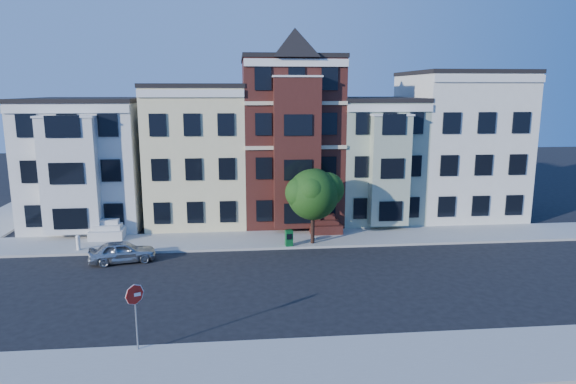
{
  "coord_description": "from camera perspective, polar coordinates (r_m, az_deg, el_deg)",
  "views": [
    {
      "loc": [
        -4.04,
        -24.83,
        9.9
      ],
      "look_at": [
        -1.22,
        3.5,
        4.2
      ],
      "focal_mm": 32.0,
      "sensor_mm": 36.0,
      "label": 1
    }
  ],
  "objects": [
    {
      "name": "house_yellow",
      "position": [
        39.74,
        -9.94,
        4.07
      ],
      "size": [
        7.0,
        9.0,
        10.0
      ],
      "primitive_type": "cube",
      "color": "beige",
      "rests_on": "ground"
    },
    {
      "name": "far_sidewalk",
      "position": [
        34.5,
        1.27,
        -5.22
      ],
      "size": [
        60.0,
        4.0,
        0.15
      ],
      "primitive_type": "cube",
      "color": "#9E9B93",
      "rests_on": "ground"
    },
    {
      "name": "stop_sign",
      "position": [
        20.66,
        -16.55,
        -12.76
      ],
      "size": [
        0.8,
        0.42,
        2.96
      ],
      "primitive_type": null,
      "rotation": [
        0.0,
        0.0,
        0.39
      ],
      "color": "#A7140D",
      "rests_on": "near_sidewalk"
    },
    {
      "name": "ground",
      "position": [
        27.03,
        3.36,
        -10.18
      ],
      "size": [
        120.0,
        120.0,
        0.0
      ],
      "primitive_type": "plane",
      "color": "black"
    },
    {
      "name": "house_cream",
      "position": [
        43.28,
        18.32,
        4.92
      ],
      "size": [
        8.0,
        9.0,
        11.0
      ],
      "primitive_type": "cube",
      "color": "silver",
      "rests_on": "ground"
    },
    {
      "name": "house_brown",
      "position": [
        39.72,
        0.17,
        5.69
      ],
      "size": [
        7.0,
        9.0,
        12.0
      ],
      "primitive_type": "cube",
      "color": "#3E1914",
      "rests_on": "ground"
    },
    {
      "name": "fire_hydrant",
      "position": [
        34.37,
        -22.27,
        -5.37
      ],
      "size": [
        0.33,
        0.33,
        0.76
      ],
      "primitive_type": "cylinder",
      "rotation": [
        0.0,
        0.0,
        -0.3
      ],
      "color": "silver",
      "rests_on": "far_sidewalk"
    },
    {
      "name": "near_sidewalk",
      "position": [
        19.9,
        7.15,
        -18.36
      ],
      "size": [
        60.0,
        4.0,
        0.15
      ],
      "primitive_type": "cube",
      "color": "#9E9B93",
      "rests_on": "ground"
    },
    {
      "name": "parked_car",
      "position": [
        31.55,
        -17.94,
        -6.32
      ],
      "size": [
        3.99,
        2.26,
        1.28
      ],
      "primitive_type": "imported",
      "rotation": [
        0.0,
        0.0,
        1.78
      ],
      "color": "#ADB0B5",
      "rests_on": "ground"
    },
    {
      "name": "newspaper_box",
      "position": [
        32.62,
        0.1,
        -5.14
      ],
      "size": [
        0.5,
        0.46,
        1.01
      ],
      "primitive_type": "cube",
      "rotation": [
        0.0,
        0.0,
        0.12
      ],
      "color": "#0F5A25",
      "rests_on": "far_sidewalk"
    },
    {
      "name": "house_green",
      "position": [
        41.07,
        9.25,
        3.62
      ],
      "size": [
        6.0,
        9.0,
        9.0
      ],
      "primitive_type": "cube",
      "color": "#9AA88D",
      "rests_on": "ground"
    },
    {
      "name": "house_white",
      "position": [
        41.18,
        -21.1,
        3.03
      ],
      "size": [
        8.0,
        9.0,
        9.0
      ],
      "primitive_type": "cube",
      "color": "silver",
      "rests_on": "ground"
    },
    {
      "name": "street_tree",
      "position": [
        32.59,
        2.79,
        -0.66
      ],
      "size": [
        5.4,
        5.4,
        5.99
      ],
      "primitive_type": null,
      "rotation": [
        0.0,
        0.0,
        -0.05
      ],
      "color": "#214E14",
      "rests_on": "far_sidewalk"
    }
  ]
}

